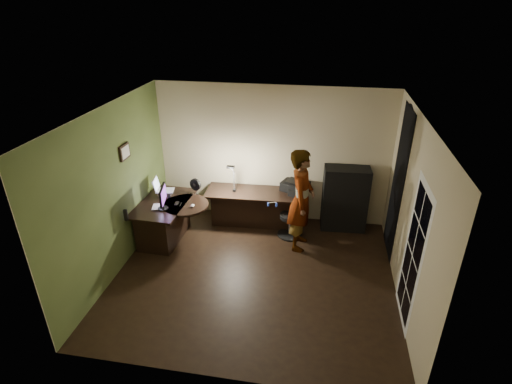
% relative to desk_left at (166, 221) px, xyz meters
% --- Properties ---
extents(floor, '(4.50, 4.00, 0.01)m').
position_rel_desk_left_xyz_m(floor, '(1.81, -0.80, -0.39)').
color(floor, black).
rests_on(floor, ground).
extents(ceiling, '(4.50, 4.00, 0.01)m').
position_rel_desk_left_xyz_m(ceiling, '(1.81, -0.80, 2.32)').
color(ceiling, silver).
rests_on(ceiling, floor).
extents(wall_back, '(4.50, 0.01, 2.70)m').
position_rel_desk_left_xyz_m(wall_back, '(1.81, 1.20, 0.96)').
color(wall_back, '#C7B893').
rests_on(wall_back, floor).
extents(wall_front, '(4.50, 0.01, 2.70)m').
position_rel_desk_left_xyz_m(wall_front, '(1.81, -2.81, 0.96)').
color(wall_front, '#C7B893').
rests_on(wall_front, floor).
extents(wall_left, '(0.01, 4.00, 2.70)m').
position_rel_desk_left_xyz_m(wall_left, '(-0.45, -0.80, 0.96)').
color(wall_left, '#C7B893').
rests_on(wall_left, floor).
extents(wall_right, '(0.01, 4.00, 2.70)m').
position_rel_desk_left_xyz_m(wall_right, '(4.06, -0.80, 0.96)').
color(wall_right, '#C7B893').
rests_on(wall_right, floor).
extents(green_wall_overlay, '(0.00, 4.00, 2.70)m').
position_rel_desk_left_xyz_m(green_wall_overlay, '(-0.43, -0.80, 0.96)').
color(green_wall_overlay, '#4D5F2C').
rests_on(green_wall_overlay, floor).
extents(arched_doorway, '(0.01, 0.90, 2.60)m').
position_rel_desk_left_xyz_m(arched_doorway, '(4.05, 0.35, 0.91)').
color(arched_doorway, black).
rests_on(arched_doorway, floor).
extents(french_door, '(0.02, 0.92, 2.10)m').
position_rel_desk_left_xyz_m(french_door, '(4.04, -1.35, 0.66)').
color(french_door, white).
rests_on(french_door, floor).
extents(framed_picture, '(0.04, 0.30, 0.25)m').
position_rel_desk_left_xyz_m(framed_picture, '(-0.41, -0.35, 1.46)').
color(framed_picture, black).
rests_on(framed_picture, wall_left).
extents(desk_left, '(0.88, 1.38, 0.77)m').
position_rel_desk_left_xyz_m(desk_left, '(0.00, 0.00, 0.00)').
color(desk_left, black).
rests_on(desk_left, floor).
extents(desk_right, '(1.95, 0.74, 0.72)m').
position_rel_desk_left_xyz_m(desk_right, '(1.56, 0.80, -0.03)').
color(desk_right, black).
rests_on(desk_right, floor).
extents(cabinet, '(0.87, 0.48, 1.27)m').
position_rel_desk_left_xyz_m(cabinet, '(3.26, 0.98, 0.25)').
color(cabinet, black).
rests_on(cabinet, floor).
extents(laptop_stand, '(0.25, 0.22, 0.10)m').
position_rel_desk_left_xyz_m(laptop_stand, '(-0.05, 0.25, 0.45)').
color(laptop_stand, silver).
rests_on(laptop_stand, desk_left).
extents(laptop, '(0.39, 0.38, 0.23)m').
position_rel_desk_left_xyz_m(laptop, '(-0.05, 0.25, 0.61)').
color(laptop, silver).
rests_on(laptop, laptop_stand).
extents(monitor, '(0.19, 0.46, 0.30)m').
position_rel_desk_left_xyz_m(monitor, '(0.09, -0.24, 0.55)').
color(monitor, black).
rests_on(monitor, desk_left).
extents(mouse, '(0.09, 0.11, 0.04)m').
position_rel_desk_left_xyz_m(mouse, '(0.58, -0.08, 0.42)').
color(mouse, silver).
rests_on(mouse, desk_left).
extents(phone, '(0.08, 0.14, 0.01)m').
position_rel_desk_left_xyz_m(phone, '(0.26, -0.02, 0.40)').
color(phone, black).
rests_on(phone, desk_left).
extents(pen, '(0.03, 0.15, 0.01)m').
position_rel_desk_left_xyz_m(pen, '(0.35, -0.06, 0.40)').
color(pen, black).
rests_on(pen, desk_left).
extents(speaker, '(0.09, 0.09, 0.18)m').
position_rel_desk_left_xyz_m(speaker, '(-0.36, -0.72, 0.49)').
color(speaker, black).
rests_on(speaker, desk_left).
extents(notepad, '(0.21, 0.26, 0.01)m').
position_rel_desk_left_xyz_m(notepad, '(-0.03, -0.21, 0.40)').
color(notepad, silver).
rests_on(notepad, desk_left).
extents(desk_fan, '(0.26, 0.20, 0.36)m').
position_rel_desk_left_xyz_m(desk_fan, '(0.47, 0.48, 0.50)').
color(desk_fan, black).
rests_on(desk_fan, desk_right).
extents(headphones, '(0.20, 0.14, 0.09)m').
position_rel_desk_left_xyz_m(headphones, '(1.95, 0.31, 0.36)').
color(headphones, navy).
rests_on(headphones, desk_right).
extents(printer, '(0.59, 0.53, 0.22)m').
position_rel_desk_left_xyz_m(printer, '(2.30, 1.00, 0.43)').
color(printer, black).
rests_on(printer, desk_right).
extents(desk_lamp, '(0.27, 0.35, 0.69)m').
position_rel_desk_left_xyz_m(desk_lamp, '(1.14, 0.75, 0.67)').
color(desk_lamp, black).
rests_on(desk_lamp, desk_right).
extents(office_chair, '(0.62, 0.62, 0.85)m').
position_rel_desk_left_xyz_m(office_chair, '(2.27, 0.51, 0.04)').
color(office_chair, black).
rests_on(office_chair, floor).
extents(person, '(0.48, 0.69, 1.87)m').
position_rel_desk_left_xyz_m(person, '(2.46, 0.20, 0.55)').
color(person, '#D8A88C').
rests_on(person, floor).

